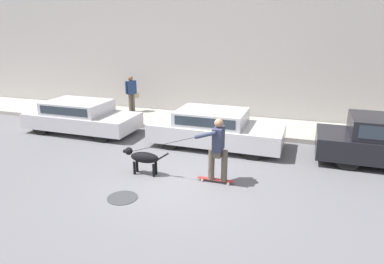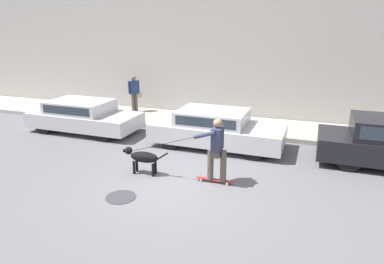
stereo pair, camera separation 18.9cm
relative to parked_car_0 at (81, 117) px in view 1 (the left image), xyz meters
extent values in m
plane|color=slate|center=(4.99, -2.98, -0.59)|extent=(36.00, 36.00, 0.00)
cube|color=#B2ADA8|center=(4.99, 3.82, 1.85)|extent=(32.00, 0.30, 4.87)
cube|color=#A39E93|center=(4.99, 2.39, -0.51)|extent=(30.00, 2.51, 0.16)
cylinder|color=black|center=(1.33, 0.74, -0.26)|extent=(0.67, 0.21, 0.66)
cylinder|color=black|center=(1.31, -0.78, -0.26)|extent=(0.67, 0.21, 0.66)
cylinder|color=black|center=(-1.21, 0.78, -0.26)|extent=(0.67, 0.21, 0.66)
cylinder|color=black|center=(-1.24, -0.74, -0.26)|extent=(0.67, 0.21, 0.66)
cube|color=#BCBCC1|center=(0.05, 0.00, -0.13)|extent=(4.13, 1.83, 0.52)
cube|color=#BCBCC1|center=(-0.12, 0.00, 0.36)|extent=(2.25, 1.62, 0.44)
cube|color=#28333D|center=(-0.13, -0.79, 0.38)|extent=(1.96, 0.04, 0.28)
cylinder|color=black|center=(6.48, 0.74, -0.28)|extent=(0.62, 0.21, 0.62)
cylinder|color=black|center=(6.44, -0.80, -0.28)|extent=(0.62, 0.21, 0.62)
cylinder|color=black|center=(3.84, 0.80, -0.28)|extent=(0.62, 0.21, 0.62)
cylinder|color=black|center=(3.80, -0.74, -0.28)|extent=(0.62, 0.21, 0.62)
cube|color=#BCBCC1|center=(5.14, 0.00, -0.12)|extent=(4.30, 1.87, 0.57)
cube|color=#BCBCC1|center=(4.97, 0.00, 0.40)|extent=(2.22, 1.64, 0.45)
cube|color=#28333D|center=(4.95, -0.80, 0.42)|extent=(1.92, 0.05, 0.29)
cylinder|color=black|center=(9.06, 0.78, -0.26)|extent=(0.66, 0.21, 0.66)
cylinder|color=black|center=(9.04, -0.74, -0.26)|extent=(0.66, 0.21, 0.66)
cylinder|color=black|center=(3.62, -2.83, -0.41)|extent=(0.07, 0.07, 0.35)
cylinder|color=black|center=(3.61, -2.67, -0.41)|extent=(0.07, 0.07, 0.35)
cylinder|color=black|center=(4.17, -2.82, -0.41)|extent=(0.07, 0.07, 0.35)
cylinder|color=black|center=(4.17, -2.66, -0.41)|extent=(0.07, 0.07, 0.35)
ellipsoid|color=black|center=(3.89, -2.75, -0.11)|extent=(0.80, 0.31, 0.29)
sphere|color=black|center=(3.43, -2.76, 0.02)|extent=(0.21, 0.21, 0.21)
cylinder|color=black|center=(3.34, -2.76, 0.01)|extent=(0.12, 0.10, 0.09)
cylinder|color=black|center=(4.41, -2.74, -0.02)|extent=(0.32, 0.05, 0.24)
cylinder|color=beige|center=(5.46, -2.72, -0.55)|extent=(0.07, 0.03, 0.07)
cylinder|color=beige|center=(5.46, -2.57, -0.55)|extent=(0.07, 0.03, 0.07)
cylinder|color=beige|center=(6.14, -2.72, -0.55)|extent=(0.07, 0.03, 0.07)
cylinder|color=beige|center=(6.14, -2.57, -0.55)|extent=(0.07, 0.03, 0.07)
cube|color=#A82D2D|center=(5.80, -2.65, -0.51)|extent=(0.94, 0.12, 0.02)
cylinder|color=brown|center=(5.68, -2.65, -0.11)|extent=(0.16, 0.16, 0.79)
cylinder|color=brown|center=(6.01, -2.64, -0.11)|extent=(0.16, 0.16, 0.79)
cube|color=brown|center=(5.85, -2.64, 0.21)|extent=(0.19, 0.35, 0.16)
cube|color=#2D334C|center=(5.85, -2.64, 0.58)|extent=(0.22, 0.44, 0.58)
sphere|color=#997056|center=(5.85, -2.64, 0.98)|extent=(0.22, 0.22, 0.22)
cylinder|color=#2D334C|center=(5.84, -2.37, 0.55)|extent=(0.10, 0.10, 0.55)
cylinder|color=#2D334C|center=(5.59, -2.90, 0.73)|extent=(0.56, 0.13, 0.27)
cylinder|color=black|center=(4.38, -2.82, 0.32)|extent=(1.90, 0.14, 0.66)
cylinder|color=brown|center=(0.62, 2.93, -0.03)|extent=(0.14, 0.14, 0.79)
cylinder|color=brown|center=(0.54, 2.80, -0.03)|extent=(0.14, 0.14, 0.79)
cube|color=navy|center=(0.58, 2.86, 0.65)|extent=(0.37, 0.42, 0.58)
cylinder|color=navy|center=(0.71, 3.05, 0.66)|extent=(0.08, 0.08, 0.55)
cylinder|color=navy|center=(0.45, 2.67, 0.66)|extent=(0.08, 0.08, 0.55)
sphere|color=brown|center=(0.58, 2.86, 1.04)|extent=(0.22, 0.22, 0.22)
cube|color=tan|center=(0.71, 3.05, 0.28)|extent=(0.23, 0.27, 0.22)
cylinder|color=#38383D|center=(3.96, -4.12, -0.58)|extent=(0.70, 0.70, 0.01)
camera|label=1|loc=(7.68, -10.35, 3.20)|focal=32.00mm
camera|label=2|loc=(7.86, -10.28, 3.20)|focal=32.00mm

